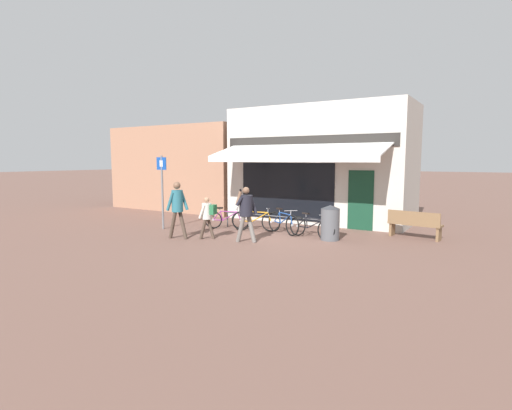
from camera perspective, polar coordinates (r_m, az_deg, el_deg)
ground_plane at (r=13.08m, az=2.79°, el=-4.40°), size 160.00×160.00×0.00m
shop_front at (r=16.56m, az=9.16°, el=5.77°), size 7.21×4.74×4.57m
neighbour_building at (r=20.98m, az=-9.41°, el=5.23°), size 7.24×4.00×4.08m
bike_rack_rail at (r=13.70m, az=2.27°, el=-1.87°), size 3.84×0.04×0.57m
bicycle_purple at (r=14.32m, az=-4.22°, el=-2.03°), size 1.56×0.76×0.80m
bicycle_orange at (r=13.90m, az=-0.01°, el=-2.22°), size 1.69×0.76×0.83m
bicycle_blue at (r=13.42m, az=3.88°, el=-2.50°), size 1.57×0.83×0.84m
bicycle_black at (r=12.78m, az=7.92°, el=-3.13°), size 1.74×0.55×0.81m
pedestrian_adult at (r=11.90m, az=-1.45°, el=-0.53°), size 0.61×0.64×1.68m
pedestrian_child at (r=12.50m, az=-6.92°, el=-1.16°), size 0.53×0.55×1.33m
pedestrian_second_adult at (r=12.67m, az=-11.18°, el=0.15°), size 0.63×0.54×1.80m
litter_bin at (r=12.50m, az=10.55°, el=-2.47°), size 0.58×0.58×1.09m
parking_sign at (r=14.52m, az=-13.26°, el=2.85°), size 0.44×0.07×2.62m
park_bench at (r=13.49m, az=21.69°, el=-2.52°), size 1.64×0.65×0.87m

